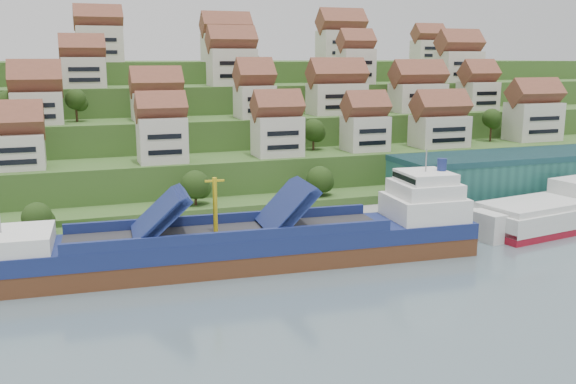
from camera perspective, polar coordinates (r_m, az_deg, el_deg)
name	(u,v)px	position (r m, az deg, el deg)	size (l,w,h in m)	color
ground	(336,253)	(108.80, 4.33, -5.43)	(300.00, 300.00, 0.00)	slate
quay	(398,217)	(130.10, 9.76, -2.17)	(180.00, 14.00, 2.20)	gray
hillside	(204,127)	(204.05, -7.45, 5.71)	(260.00, 128.00, 31.00)	#2D4C1E
hillside_village	(249,89)	(162.29, -3.52, 9.10)	(162.16, 61.95, 29.33)	beige
hillside_trees	(229,124)	(146.61, -5.24, 6.06)	(139.69, 62.07, 31.50)	#264115
warehouse	(525,175)	(148.43, 20.32, 1.41)	(60.00, 15.00, 10.00)	#20574F
flagpole	(403,194)	(123.66, 10.21, -0.17)	(1.28, 0.16, 8.00)	gray
cargo_ship	(255,244)	(102.07, -3.00, -4.67)	(77.89, 16.82, 17.13)	#57301A
second_ship	(555,213)	(133.75, 22.64, -1.77)	(34.07, 17.29, 9.43)	maroon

